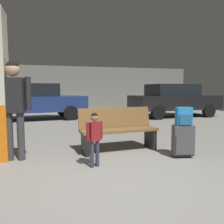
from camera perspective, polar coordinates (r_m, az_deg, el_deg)
name	(u,v)px	position (r m, az deg, el deg)	size (l,w,h in m)	color
ground_plane	(80,134)	(7.02, -7.81, -5.30)	(18.00, 18.00, 0.10)	gray
garage_back_wall	(63,87)	(15.72, -12.11, 5.95)	(18.00, 0.12, 2.80)	slate
bench	(118,129)	(4.81, 1.52, -4.33)	(1.64, 0.67, 0.89)	brown
suitcase	(183,140)	(4.54, 17.13, -6.72)	(0.41, 0.29, 0.60)	#4C4C51
backpack_bright	(184,117)	(4.47, 17.30, -1.08)	(0.31, 0.24, 0.34)	#268CD8
child	(94,134)	(3.78, -4.36, -5.39)	(0.29, 0.17, 0.90)	#33384C
adult	(14,100)	(4.43, -23.09, 2.82)	(0.60, 0.26, 1.77)	#38383D
parked_car_side	(174,99)	(11.21, 14.98, 3.03)	(4.18, 1.96, 1.51)	black
parked_car_far	(35,100)	(10.27, -18.51, 2.71)	(4.28, 2.21, 1.51)	navy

